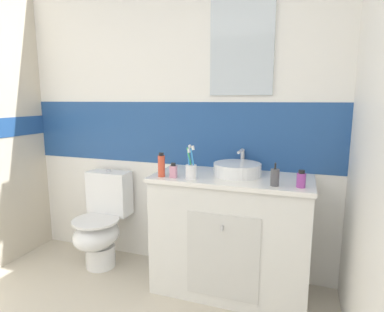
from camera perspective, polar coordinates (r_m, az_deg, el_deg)
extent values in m
cube|color=white|center=(2.78, -3.03, -9.86)|extent=(3.20, 0.10, 0.85)
cube|color=#234C8C|center=(2.62, -3.20, 4.12)|extent=(3.20, 0.10, 0.50)
cube|color=white|center=(2.67, -3.35, 22.01)|extent=(3.20, 0.10, 1.15)
cube|color=silver|center=(2.44, 8.90, 20.65)|extent=(0.46, 0.02, 0.85)
cube|color=silver|center=(2.37, 6.90, -13.92)|extent=(1.06, 0.49, 0.82)
cube|color=white|center=(2.22, 7.08, -3.96)|extent=(1.08, 0.51, 0.03)
cube|color=silver|center=(2.17, 5.40, -17.49)|extent=(0.48, 0.01, 0.57)
cylinder|color=silver|center=(2.07, 5.39, -12.64)|extent=(0.02, 0.02, 0.03)
cylinder|color=white|center=(2.24, 8.06, -2.36)|extent=(0.33, 0.33, 0.09)
cylinder|color=#AFB1BA|center=(2.23, 8.08, -1.44)|extent=(0.27, 0.27, 0.01)
cylinder|color=silver|center=(2.42, 8.97, -0.61)|extent=(0.03, 0.03, 0.16)
cylinder|color=silver|center=(2.32, 8.61, 0.87)|extent=(0.02, 0.15, 0.02)
cylinder|color=white|center=(2.89, -15.95, -16.70)|extent=(0.24, 0.24, 0.18)
ellipsoid|color=white|center=(2.77, -16.64, -13.32)|extent=(0.34, 0.42, 0.22)
cylinder|color=white|center=(2.73, -16.77, -10.96)|extent=(0.37, 0.37, 0.02)
cube|color=white|center=(2.84, -14.47, -6.35)|extent=(0.36, 0.17, 0.37)
cylinder|color=silver|center=(2.79, -14.64, -2.55)|extent=(0.04, 0.04, 0.02)
cylinder|color=white|center=(2.12, -0.17, -2.85)|extent=(0.07, 0.07, 0.09)
cylinder|color=#338CD8|center=(2.10, 0.17, -0.98)|extent=(0.04, 0.01, 0.18)
cube|color=white|center=(2.08, 0.17, 1.46)|extent=(0.02, 0.02, 0.03)
cylinder|color=#3FB259|center=(2.12, -0.38, -0.85)|extent=(0.04, 0.04, 0.18)
cube|color=white|center=(2.10, -0.38, 1.59)|extent=(0.02, 0.02, 0.03)
cylinder|color=#338CD8|center=(2.11, -0.55, -1.18)|extent=(0.03, 0.03, 0.16)
cube|color=white|center=(2.10, -0.55, 0.97)|extent=(0.02, 0.02, 0.03)
cylinder|color=#4C4C51|center=(2.01, 14.53, -3.72)|extent=(0.05, 0.05, 0.10)
cylinder|color=#262626|center=(2.00, 14.62, -1.77)|extent=(0.01, 0.01, 0.04)
cylinder|color=#262626|center=(1.98, 14.61, -1.33)|extent=(0.01, 0.02, 0.01)
cube|color=pink|center=(2.16, -3.34, -2.81)|extent=(0.05, 0.03, 0.08)
cylinder|color=black|center=(2.15, -3.35, -1.50)|extent=(0.03, 0.03, 0.02)
cylinder|color=#993F99|center=(2.02, 18.85, -4.13)|extent=(0.05, 0.05, 0.09)
cylinder|color=black|center=(2.01, 18.93, -2.67)|extent=(0.04, 0.04, 0.02)
cylinder|color=#D84C33|center=(2.19, -5.47, -1.80)|extent=(0.05, 0.05, 0.15)
cylinder|color=black|center=(2.17, -5.50, 0.33)|extent=(0.03, 0.03, 0.02)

